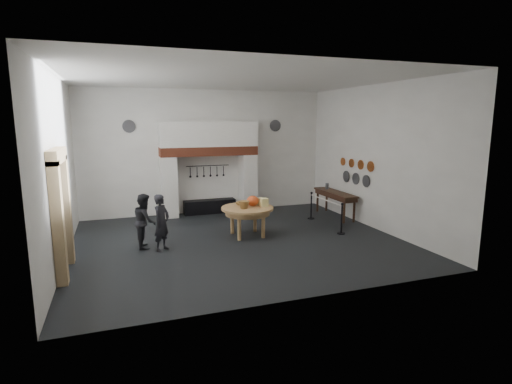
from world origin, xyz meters
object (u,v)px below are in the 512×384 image
object	(u,v)px
work_table	(247,208)
side_table	(335,193)
visitor_far	(145,221)
barrier_post_near	(342,219)
barrier_post_far	(311,206)
iron_range	(210,206)
visitor_near	(162,223)

from	to	relation	value
work_table	side_table	world-z (taller)	side_table
work_table	side_table	size ratio (longest dim) A/B	0.70
visitor_far	barrier_post_near	xyz separation A→B (m)	(5.70, -0.62, -0.29)
work_table	barrier_post_far	bearing A→B (deg)	24.43
work_table	visitor_far	distance (m)	2.95
iron_range	visitor_far	distance (m)	4.29
iron_range	visitor_near	size ratio (longest dim) A/B	1.26
barrier_post_far	work_table	bearing A→B (deg)	-155.57
visitor_near	iron_range	bearing A→B (deg)	11.38
barrier_post_near	barrier_post_far	bearing A→B (deg)	90.00
visitor_near	visitor_far	distance (m)	0.57
visitor_far	work_table	bearing A→B (deg)	-86.03
work_table	visitor_far	xyz separation A→B (m)	(-2.95, -0.12, -0.10)
visitor_far	side_table	world-z (taller)	visitor_far
barrier_post_near	iron_range	bearing A→B (deg)	128.00
side_table	barrier_post_far	xyz separation A→B (m)	(-0.95, -0.02, -0.42)
iron_range	work_table	bearing A→B (deg)	-83.10
iron_range	side_table	distance (m)	4.61
work_table	side_table	xyz separation A→B (m)	(3.70, 1.27, 0.03)
barrier_post_near	barrier_post_far	xyz separation A→B (m)	(0.00, 2.00, 0.00)
visitor_far	barrier_post_near	bearing A→B (deg)	-94.69
side_table	barrier_post_far	size ratio (longest dim) A/B	2.44
iron_range	visitor_far	bearing A→B (deg)	-126.73
side_table	barrier_post_near	xyz separation A→B (m)	(-0.95, -2.02, -0.42)
visitor_near	barrier_post_far	xyz separation A→B (m)	(5.30, 1.78, -0.30)
visitor_far	barrier_post_far	world-z (taller)	visitor_far
iron_range	work_table	distance (m)	3.37
visitor_far	barrier_post_near	world-z (taller)	visitor_far
work_table	visitor_near	xyz separation A→B (m)	(-2.55, -0.52, -0.09)
work_table	visitor_far	size ratio (longest dim) A/B	1.05
iron_range	work_table	xyz separation A→B (m)	(0.40, -3.29, 0.59)
iron_range	work_table	world-z (taller)	work_table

